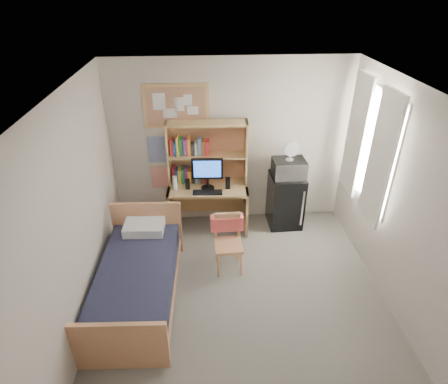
{
  "coord_description": "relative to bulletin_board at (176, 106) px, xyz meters",
  "views": [
    {
      "loc": [
        -0.44,
        -3.18,
        3.54
      ],
      "look_at": [
        -0.15,
        1.2,
        0.99
      ],
      "focal_mm": 30.0,
      "sensor_mm": 36.0,
      "label": 1
    }
  ],
  "objects": [
    {
      "name": "bulletin_board",
      "position": [
        0.0,
        0.0,
        0.0
      ],
      "size": [
        0.94,
        0.03,
        0.64
      ],
      "primitive_type": "cube",
      "color": "tan",
      "rests_on": "wall_back"
    },
    {
      "name": "hutch",
      "position": [
        0.42,
        -0.16,
        -0.68
      ],
      "size": [
        1.2,
        0.35,
        0.97
      ],
      "primitive_type": "cube",
      "rotation": [
        0.0,
        0.0,
        -0.04
      ],
      "color": "tan",
      "rests_on": "desk"
    },
    {
      "name": "desk_chair",
      "position": [
        0.66,
        -1.3,
        -1.51
      ],
      "size": [
        0.42,
        0.42,
        0.81
      ],
      "primitive_type": "cube",
      "rotation": [
        0.0,
        0.0,
        0.03
      ],
      "color": "tan",
      "rests_on": "floor"
    },
    {
      "name": "floor",
      "position": [
        0.78,
        -2.08,
        -1.93
      ],
      "size": [
        3.6,
        4.2,
        0.02
      ],
      "primitive_type": "cube",
      "color": "gray",
      "rests_on": "ground"
    },
    {
      "name": "desk",
      "position": [
        0.42,
        -0.31,
        -1.54
      ],
      "size": [
        1.24,
        0.66,
        0.76
      ],
      "primitive_type": "cube",
      "rotation": [
        0.0,
        0.0,
        -0.04
      ],
      "color": "tan",
      "rests_on": "floor"
    },
    {
      "name": "desk_fan",
      "position": [
        1.65,
        -0.28,
        -0.63
      ],
      "size": [
        0.23,
        0.23,
        0.28
      ],
      "primitive_type": "cylinder",
      "rotation": [
        0.0,
        0.0,
        0.02
      ],
      "color": "white",
      "rests_on": "microwave"
    },
    {
      "name": "hoodie",
      "position": [
        0.65,
        -1.1,
        -1.29
      ],
      "size": [
        0.45,
        0.15,
        0.22
      ],
      "primitive_type": "cube",
      "rotation": [
        0.0,
        0.0,
        0.03
      ],
      "color": "#F6615D",
      "rests_on": "desk_chair"
    },
    {
      "name": "ceiling",
      "position": [
        0.78,
        -2.08,
        0.68
      ],
      "size": [
        3.6,
        4.2,
        0.02
      ],
      "primitive_type": "cube",
      "color": "white",
      "rests_on": "wall_back"
    },
    {
      "name": "window_unit",
      "position": [
        2.53,
        -0.88,
        -0.32
      ],
      "size": [
        0.1,
        1.4,
        1.7
      ],
      "primitive_type": "cube",
      "color": "white",
      "rests_on": "wall_right"
    },
    {
      "name": "wall_left",
      "position": [
        -1.02,
        -2.08,
        -0.62
      ],
      "size": [
        0.04,
        4.2,
        2.6
      ],
      "primitive_type": "cube",
      "color": "beige",
      "rests_on": "floor"
    },
    {
      "name": "speaker_left",
      "position": [
        0.12,
        -0.35,
        -1.09
      ],
      "size": [
        0.07,
        0.07,
        0.15
      ],
      "primitive_type": "cube",
      "rotation": [
        0.0,
        0.0,
        -0.04
      ],
      "color": "black",
      "rests_on": "desk"
    },
    {
      "name": "curtain_right",
      "position": [
        2.5,
        -0.48,
        -0.32
      ],
      "size": [
        0.04,
        0.55,
        1.7
      ],
      "primitive_type": "cube",
      "color": "white",
      "rests_on": "wall_right"
    },
    {
      "name": "curtain_left",
      "position": [
        2.5,
        -1.28,
        -0.32
      ],
      "size": [
        0.04,
        0.55,
        1.7
      ],
      "primitive_type": "cube",
      "color": "white",
      "rests_on": "wall_right"
    },
    {
      "name": "monitor",
      "position": [
        0.42,
        -0.37,
        -0.92
      ],
      "size": [
        0.46,
        0.06,
        0.49
      ],
      "primitive_type": "cube",
      "rotation": [
        0.0,
        0.0,
        -0.04
      ],
      "color": "black",
      "rests_on": "desk"
    },
    {
      "name": "keyboard",
      "position": [
        0.41,
        -0.51,
        -1.15
      ],
      "size": [
        0.44,
        0.16,
        0.02
      ],
      "primitive_type": "cube",
      "rotation": [
        0.0,
        0.0,
        -0.04
      ],
      "color": "black",
      "rests_on": "desk"
    },
    {
      "name": "speaker_right",
      "position": [
        0.72,
        -0.38,
        -1.08
      ],
      "size": [
        0.07,
        0.07,
        0.17
      ],
      "primitive_type": "cube",
      "rotation": [
        0.0,
        0.0,
        -0.04
      ],
      "color": "black",
      "rests_on": "desk"
    },
    {
      "name": "poster_wave",
      "position": [
        -0.32,
        0.01,
        -0.67
      ],
      "size": [
        0.3,
        0.01,
        0.42
      ],
      "primitive_type": "cube",
      "color": "#2842A2",
      "rests_on": "wall_back"
    },
    {
      "name": "bed",
      "position": [
        -0.5,
        -1.8,
        -1.67
      ],
      "size": [
        1.0,
        1.89,
        0.51
      ],
      "primitive_type": "cube",
      "rotation": [
        0.0,
        0.0,
        -0.04
      ],
      "color": "#1B1D32",
      "rests_on": "floor"
    },
    {
      "name": "pillow",
      "position": [
        -0.47,
        -1.05,
        -1.35
      ],
      "size": [
        0.55,
        0.39,
        0.13
      ],
      "primitive_type": "cube",
      "rotation": [
        0.0,
        0.0,
        -0.04
      ],
      "color": "white",
      "rests_on": "bed"
    },
    {
      "name": "wall_right",
      "position": [
        2.58,
        -2.08,
        -0.62
      ],
      "size": [
        0.04,
        4.2,
        2.6
      ],
      "primitive_type": "cube",
      "color": "beige",
      "rests_on": "floor"
    },
    {
      "name": "microwave",
      "position": [
        1.65,
        -0.28,
        -0.91
      ],
      "size": [
        0.49,
        0.37,
        0.28
      ],
      "primitive_type": "cube",
      "rotation": [
        0.0,
        0.0,
        0.02
      ],
      "color": "#BCBCC1",
      "rests_on": "mini_fridge"
    },
    {
      "name": "wall_back",
      "position": [
        0.78,
        0.02,
        -0.62
      ],
      "size": [
        3.6,
        0.04,
        2.6
      ],
      "primitive_type": "cube",
      "color": "beige",
      "rests_on": "floor"
    },
    {
      "name": "water_bottle",
      "position": [
        -0.07,
        -0.39,
        -1.05
      ],
      "size": [
        0.07,
        0.07,
        0.23
      ],
      "primitive_type": "cylinder",
      "rotation": [
        0.0,
        0.0,
        -0.04
      ],
      "color": "white",
      "rests_on": "desk"
    },
    {
      "name": "poster_japan",
      "position": [
        -0.32,
        0.01,
        -1.14
      ],
      "size": [
        0.28,
        0.01,
        0.36
      ],
      "primitive_type": "cube",
      "color": "#EF372A",
      "rests_on": "wall_back"
    },
    {
      "name": "mini_fridge",
      "position": [
        1.65,
        -0.26,
        -1.48
      ],
      "size": [
        0.52,
        0.52,
        0.87
      ],
      "primitive_type": "cube",
      "rotation": [
        0.0,
        0.0,
        0.02
      ],
      "color": "black",
      "rests_on": "floor"
    }
  ]
}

